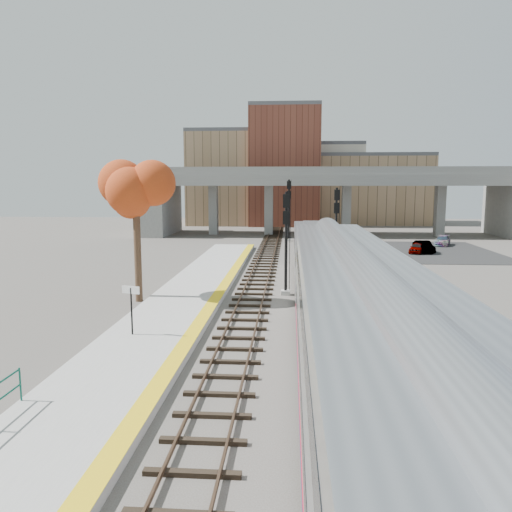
% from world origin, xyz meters
% --- Properties ---
extents(ground, '(160.00, 160.00, 0.00)m').
position_xyz_m(ground, '(0.00, 0.00, 0.00)').
color(ground, '#47423D').
rests_on(ground, ground).
extents(platform, '(4.50, 60.00, 0.35)m').
position_xyz_m(platform, '(-7.25, 0.00, 0.17)').
color(platform, '#9E9E99').
rests_on(platform, ground).
extents(yellow_strip, '(0.70, 60.00, 0.01)m').
position_xyz_m(yellow_strip, '(-5.35, 0.00, 0.35)').
color(yellow_strip, yellow).
rests_on(yellow_strip, platform).
extents(tracks, '(10.70, 95.00, 0.25)m').
position_xyz_m(tracks, '(0.93, 12.50, 0.08)').
color(tracks, black).
rests_on(tracks, ground).
extents(overpass, '(54.00, 12.00, 9.50)m').
position_xyz_m(overpass, '(4.92, 45.00, 5.81)').
color(overpass, slate).
rests_on(overpass, ground).
extents(buildings_far, '(43.00, 21.00, 20.60)m').
position_xyz_m(buildings_far, '(1.26, 66.57, 7.88)').
color(buildings_far, '#9E7D5B').
rests_on(buildings_far, ground).
extents(parking_lot, '(14.00, 18.00, 0.04)m').
position_xyz_m(parking_lot, '(14.00, 28.00, 0.02)').
color(parking_lot, black).
rests_on(parking_lot, ground).
extents(locomotive, '(3.02, 19.05, 4.10)m').
position_xyz_m(locomotive, '(1.00, 8.66, 2.28)').
color(locomotive, '#A8AAB2').
rests_on(locomotive, ground).
extents(coach, '(3.03, 25.00, 5.00)m').
position_xyz_m(coach, '(1.00, -13.95, 2.80)').
color(coach, '#A8AAB2').
rests_on(coach, ground).
extents(signal_mast_near, '(0.60, 0.64, 6.76)m').
position_xyz_m(signal_mast_near, '(-1.10, 5.55, 3.30)').
color(signal_mast_near, '#9E9E99').
rests_on(signal_mast_near, ground).
extents(signal_mast_mid, '(0.60, 0.64, 6.94)m').
position_xyz_m(signal_mast_mid, '(3.00, 15.62, 3.42)').
color(signal_mast_mid, '#9E9E99').
rests_on(signal_mast_mid, ground).
extents(signal_mast_far, '(0.60, 0.64, 7.80)m').
position_xyz_m(signal_mast_far, '(-1.10, 36.80, 4.00)').
color(signal_mast_far, '#9E9E99').
rests_on(signal_mast_far, ground).
extents(station_sign, '(0.88, 0.29, 2.27)m').
position_xyz_m(station_sign, '(-8.08, -4.75, 1.98)').
color(station_sign, black).
rests_on(station_sign, platform).
extents(tree, '(3.60, 3.60, 8.79)m').
position_xyz_m(tree, '(-10.20, 3.16, 6.52)').
color(tree, '#382619').
rests_on(tree, ground).
extents(car_a, '(2.56, 3.51, 1.11)m').
position_xyz_m(car_a, '(12.49, 26.33, 0.59)').
color(car_a, '#99999E').
rests_on(car_a, parking_lot).
extents(car_b, '(1.59, 3.86, 1.24)m').
position_xyz_m(car_b, '(13.26, 26.79, 0.66)').
color(car_b, '#99999E').
rests_on(car_b, parking_lot).
extents(car_c, '(2.90, 4.18, 1.12)m').
position_xyz_m(car_c, '(17.11, 33.34, 0.60)').
color(car_c, '#99999E').
rests_on(car_c, parking_lot).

